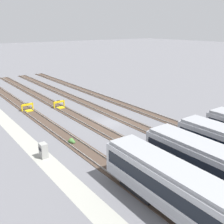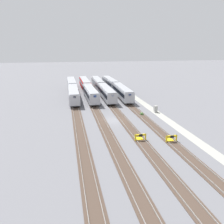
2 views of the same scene
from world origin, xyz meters
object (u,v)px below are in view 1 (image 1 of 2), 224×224
Objects in this scene: bumper_stop_nearest_track at (28,108)px; weed_clump at (72,141)px; electrical_cabinet at (43,150)px; subway_car_front_row_leftmost at (202,205)px; bumper_stop_near_inner_track at (60,105)px.

bumper_stop_nearest_track reaches higher than weed_clump.
weed_clump is at bearing -0.96° from bumper_stop_nearest_track.
electrical_cabinet is at bearing -14.38° from bumper_stop_nearest_track.
bumper_stop_near_inner_track is at bearing 171.06° from subway_car_front_row_leftmost.
bumper_stop_near_inner_track is 1.25× the size of electrical_cabinet.
bumper_stop_near_inner_track reaches higher than weed_clump.
subway_car_front_row_leftmost reaches higher than bumper_stop_near_inner_track.
subway_car_front_row_leftmost is at bearing -0.04° from bumper_stop_nearest_track.
electrical_cabinet is at bearing -70.55° from weed_clump.
bumper_stop_near_inner_track is (1.58, 4.88, 0.00)m from bumper_stop_nearest_track.
subway_car_front_row_leftmost is 9.03× the size of bumper_stop_near_inner_track.
bumper_stop_nearest_track is (-32.74, 0.02, -1.53)m from subway_car_front_row_leftmost.
subway_car_front_row_leftmost is at bearing 14.83° from electrical_cabinet.
subway_car_front_row_leftmost is 9.01× the size of bumper_stop_nearest_track.
electrical_cabinet reaches higher than bumper_stop_near_inner_track.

